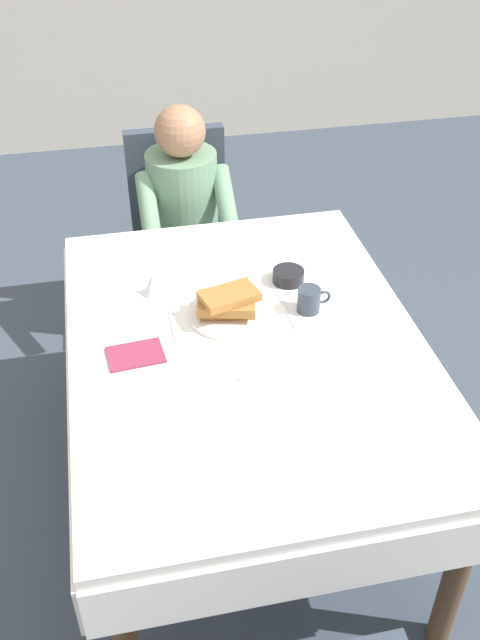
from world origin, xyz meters
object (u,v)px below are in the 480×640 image
(fork_left_of_plate, at_px, (173,325))
(knife_right_of_plate, at_px, (288,311))
(breakfast_stack, at_px, (227,302))
(cup_coffee, at_px, (309,300))
(bowl_butter, at_px, (288,276))
(syrup_pitcher, at_px, (153,284))
(dining_table_main, at_px, (247,362))
(plate_breakfast, at_px, (230,313))
(diner_person, at_px, (185,210))
(chair_diner, at_px, (181,221))
(spoon_near_edge, at_px, (263,375))

(fork_left_of_plate, xyz_separation_m, knife_right_of_plate, (0.38, 0.00, 0.00))
(breakfast_stack, height_order, cup_coffee, breakfast_stack)
(bowl_butter, height_order, knife_right_of_plate, bowl_butter)
(syrup_pitcher, bearing_deg, dining_table_main, -50.78)
(syrup_pitcher, height_order, knife_right_of_plate, syrup_pitcher)
(breakfast_stack, distance_m, bowl_butter, 0.29)
(plate_breakfast, relative_size, fork_left_of_plate, 1.56)
(diner_person, bearing_deg, breakfast_stack, 91.28)
(dining_table_main, bearing_deg, plate_breakfast, 100.22)
(knife_right_of_plate, bearing_deg, plate_breakfast, 82.14)
(chair_diner, xyz_separation_m, diner_person, (-0.00, -0.16, 0.14))
(cup_coffee, height_order, syrup_pitcher, cup_coffee)
(chair_diner, relative_size, breakfast_stack, 4.31)
(dining_table_main, distance_m, knife_right_of_plate, 0.22)
(spoon_near_edge, bearing_deg, diner_person, 90.54)
(diner_person, distance_m, plate_breakfast, 0.88)
(cup_coffee, bearing_deg, dining_table_main, -154.33)
(cup_coffee, relative_size, spoon_near_edge, 0.75)
(dining_table_main, bearing_deg, bowl_butter, 54.08)
(breakfast_stack, distance_m, knife_right_of_plate, 0.21)
(bowl_butter, xyz_separation_m, spoon_near_edge, (-0.20, -0.47, -0.02))
(bowl_butter, xyz_separation_m, fork_left_of_plate, (-0.43, -0.17, -0.02))
(knife_right_of_plate, bearing_deg, cup_coffee, -98.12)
(knife_right_of_plate, bearing_deg, spoon_near_edge, 150.86)
(cup_coffee, xyz_separation_m, fork_left_of_plate, (-0.45, 0.01, -0.04))
(diner_person, height_order, plate_breakfast, diner_person)
(knife_right_of_plate, relative_size, spoon_near_edge, 1.33)
(breakfast_stack, relative_size, cup_coffee, 1.91)
(dining_table_main, relative_size, bowl_butter, 13.85)
(chair_diner, relative_size, fork_left_of_plate, 5.17)
(plate_breakfast, distance_m, cup_coffee, 0.26)
(chair_diner, xyz_separation_m, plate_breakfast, (0.03, -1.03, 0.22))
(chair_diner, distance_m, diner_person, 0.21)
(dining_table_main, distance_m, cup_coffee, 0.29)
(breakfast_stack, height_order, knife_right_of_plate, breakfast_stack)
(cup_coffee, bearing_deg, chair_diner, 105.29)
(dining_table_main, distance_m, spoon_near_edge, 0.20)
(dining_table_main, height_order, breakfast_stack, breakfast_stack)
(plate_breakfast, bearing_deg, fork_left_of_plate, -173.99)
(breakfast_stack, bearing_deg, fork_left_of_plate, -175.33)
(plate_breakfast, relative_size, breakfast_stack, 1.30)
(dining_table_main, relative_size, fork_left_of_plate, 8.47)
(fork_left_of_plate, relative_size, knife_right_of_plate, 0.90)
(knife_right_of_plate, height_order, spoon_near_edge, same)
(diner_person, relative_size, syrup_pitcher, 14.00)
(cup_coffee, distance_m, spoon_near_edge, 0.37)
(dining_table_main, bearing_deg, breakfast_stack, 104.33)
(breakfast_stack, bearing_deg, dining_table_main, -75.67)
(chair_diner, distance_m, cup_coffee, 1.12)
(chair_diner, bearing_deg, syrup_pitcher, 76.65)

